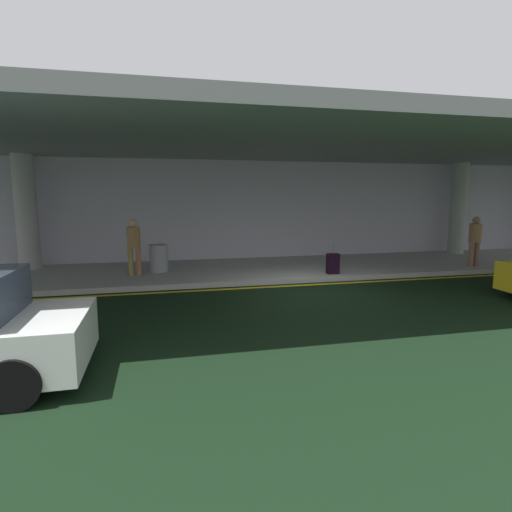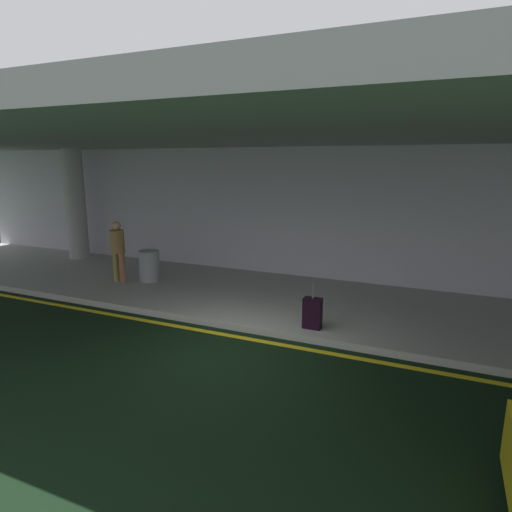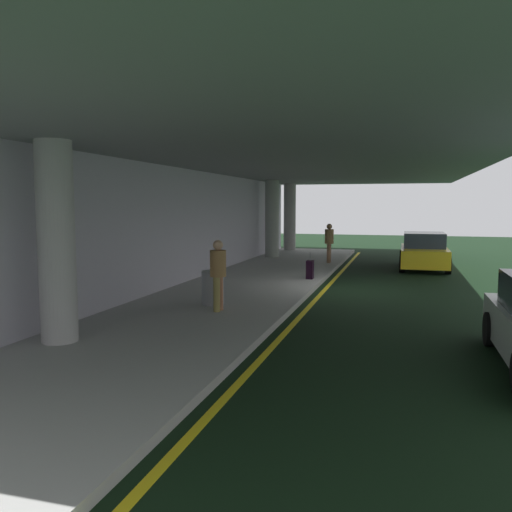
{
  "view_description": "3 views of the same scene",
  "coord_description": "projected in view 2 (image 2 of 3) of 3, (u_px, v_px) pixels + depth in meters",
  "views": [
    {
      "loc": [
        -3.87,
        -9.97,
        2.5
      ],
      "look_at": [
        -1.11,
        1.76,
        0.73
      ],
      "focal_mm": 28.75,
      "sensor_mm": 36.0,
      "label": 1
    },
    {
      "loc": [
        3.48,
        -6.48,
        3.4
      ],
      "look_at": [
        -0.45,
        2.43,
        1.27
      ],
      "focal_mm": 30.48,
      "sensor_mm": 36.0,
      "label": 2
    },
    {
      "loc": [
        -15.98,
        -1.56,
        2.66
      ],
      "look_at": [
        -1.38,
        2.59,
        1.14
      ],
      "focal_mm": 36.29,
      "sensor_mm": 36.0,
      "label": 3
    }
  ],
  "objects": [
    {
      "name": "trash_bin_steel",
      "position": [
        149.0,
        266.0,
        11.99
      ],
      "size": [
        0.56,
        0.56,
        0.85
      ],
      "primitive_type": "cylinder",
      "color": "gray",
      "rests_on": "sidewalk"
    },
    {
      "name": "sidewalk",
      "position": [
        284.0,
        300.0,
        10.64
      ],
      "size": [
        26.0,
        4.2,
        0.15
      ],
      "primitive_type": "cube",
      "color": "#A3A3A0",
      "rests_on": "ground"
    },
    {
      "name": "ceiling_overhang",
      "position": [
        278.0,
        135.0,
        9.37
      ],
      "size": [
        28.0,
        13.2,
        0.3
      ],
      "primitive_type": "cube",
      "color": "gray",
      "rests_on": "support_column_far_left"
    },
    {
      "name": "ground_plane",
      "position": [
        225.0,
        353.0,
        7.89
      ],
      "size": [
        60.0,
        60.0,
        0.0
      ],
      "primitive_type": "plane",
      "color": "black"
    },
    {
      "name": "person_waiting_for_ride",
      "position": [
        118.0,
        247.0,
        11.8
      ],
      "size": [
        0.38,
        0.38,
        1.68
      ],
      "rotation": [
        0.0,
        0.0,
        3.78
      ],
      "color": "olive",
      "rests_on": "sidewalk"
    },
    {
      "name": "terminal_back_wall",
      "position": [
        312.0,
        216.0,
        12.26
      ],
      "size": [
        26.0,
        0.3,
        3.8
      ],
      "primitive_type": "cube",
      "color": "#B7B3C1",
      "rests_on": "ground"
    },
    {
      "name": "suitcase_upright_primary",
      "position": [
        312.0,
        313.0,
        8.59
      ],
      "size": [
        0.36,
        0.22,
        0.9
      ],
      "rotation": [
        0.0,
        0.0,
        -0.29
      ],
      "color": "black",
      "rests_on": "sidewalk"
    },
    {
      "name": "lane_stripe_yellow",
      "position": [
        242.0,
        338.0,
        8.54
      ],
      "size": [
        26.0,
        0.14,
        0.01
      ],
      "primitive_type": "cube",
      "color": "yellow",
      "rests_on": "ground"
    },
    {
      "name": "support_column_far_left",
      "position": [
        75.0,
        205.0,
        14.61
      ],
      "size": [
        0.66,
        0.66,
        3.65
      ],
      "primitive_type": "cylinder",
      "color": "#A9A7A6",
      "rests_on": "sidewalk"
    }
  ]
}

